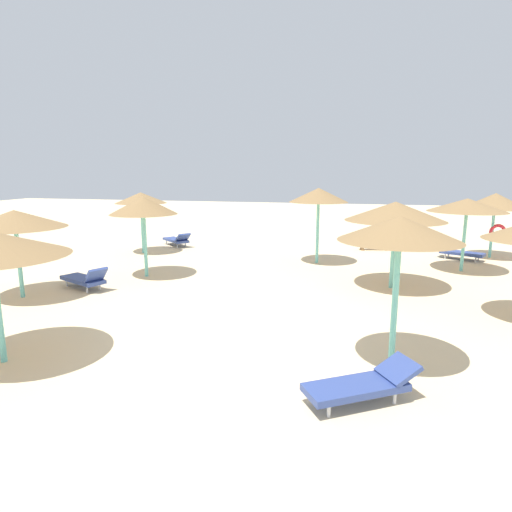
% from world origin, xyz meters
% --- Properties ---
extents(ground_plane, '(80.00, 80.00, 0.00)m').
position_xyz_m(ground_plane, '(0.00, 0.00, 0.00)').
color(ground_plane, beige).
extents(parasol_0, '(2.34, 2.34, 2.84)m').
position_xyz_m(parasol_0, '(-4.34, 4.35, 2.52)').
color(parasol_0, '#6BC6BC').
rests_on(parasol_0, ground).
extents(parasol_1, '(2.29, 2.29, 2.75)m').
position_xyz_m(parasol_1, '(-6.59, 8.40, 2.49)').
color(parasol_1, '#6BC6BC').
rests_on(parasol_1, ground).
extents(parasol_2, '(2.26, 2.26, 2.92)m').
position_xyz_m(parasol_2, '(3.69, -1.11, 2.67)').
color(parasol_2, '#6BC6BC').
rests_on(parasol_2, ground).
extents(parasol_3, '(2.59, 2.59, 2.77)m').
position_xyz_m(parasol_3, '(8.54, 10.90, 2.41)').
color(parasol_3, '#6BC6BC').
rests_on(parasol_3, ground).
extents(parasol_5, '(2.86, 2.86, 2.60)m').
position_xyz_m(parasol_5, '(-6.73, 1.12, 2.34)').
color(parasol_5, '#6BC6BC').
rests_on(parasol_5, ground).
extents(parasol_6, '(3.11, 3.11, 2.77)m').
position_xyz_m(parasol_6, '(4.05, 4.77, 2.46)').
color(parasol_6, '#6BC6BC').
rests_on(parasol_6, ground).
extents(parasol_7, '(2.35, 2.35, 3.03)m').
position_xyz_m(parasol_7, '(1.35, 8.04, 2.74)').
color(parasol_7, '#6BC6BC').
rests_on(parasol_7, ground).
extents(parasol_9, '(2.80, 2.80, 2.72)m').
position_xyz_m(parasol_9, '(6.78, 7.84, 2.46)').
color(parasol_9, '#6BC6BC').
rests_on(parasol_9, ground).
extents(lounger_0, '(1.95, 1.36, 0.79)m').
position_xyz_m(lounger_0, '(-5.46, 2.37, 0.32)').
color(lounger_0, '#33478C').
rests_on(lounger_0, ground).
extents(lounger_1, '(1.86, 1.70, 0.73)m').
position_xyz_m(lounger_1, '(-5.82, 10.43, 0.32)').
color(lounger_1, '#33478C').
rests_on(lounger_1, ground).
extents(lounger_2, '(1.96, 1.56, 0.63)m').
position_xyz_m(lounger_2, '(3.15, -2.65, 0.31)').
color(lounger_2, '#33478C').
rests_on(lounger_2, ground).
extents(lounger_3, '(1.96, 1.41, 0.76)m').
position_xyz_m(lounger_3, '(7.13, 10.16, 0.32)').
color(lounger_3, '#33478C').
rests_on(lounger_3, ground).
extents(bench_0, '(1.55, 0.65, 0.49)m').
position_xyz_m(bench_0, '(3.70, 11.56, 0.35)').
color(bench_0, brown).
rests_on(bench_0, ground).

